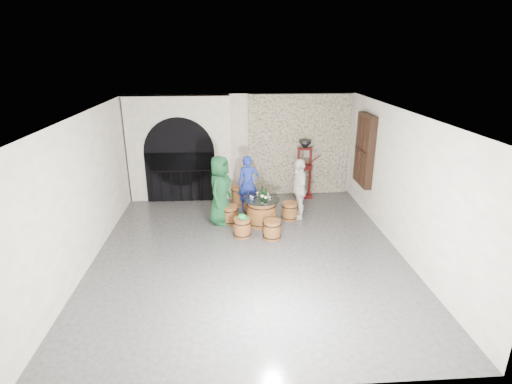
{
  "coord_description": "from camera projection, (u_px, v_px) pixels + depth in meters",
  "views": [
    {
      "loc": [
        -0.39,
        -8.28,
        4.46
      ],
      "look_at": [
        0.25,
        1.21,
        1.05
      ],
      "focal_mm": 28.0,
      "sensor_mm": 36.0,
      "label": 1
    }
  ],
  "objects": [
    {
      "name": "ceiling",
      "position": [
        248.0,
        114.0,
        8.23
      ],
      "size": [
        8.0,
        8.0,
        0.0
      ],
      "primitive_type": "plane",
      "rotation": [
        3.14,
        0.0,
        0.0
      ],
      "color": "beige",
      "rests_on": "wall_back"
    },
    {
      "name": "barrel_stool_right",
      "position": [
        290.0,
        211.0,
        11.03
      ],
      "size": [
        0.46,
        0.46,
        0.49
      ],
      "color": "brown",
      "rests_on": "ground"
    },
    {
      "name": "corking_press",
      "position": [
        304.0,
        165.0,
        12.42
      ],
      "size": [
        0.76,
        0.43,
        1.85
      ],
      "rotation": [
        0.0,
        0.0,
        0.04
      ],
      "color": "#450B0C",
      "rests_on": "ground"
    },
    {
      "name": "wine_bottle_right",
      "position": [
        262.0,
        193.0,
        10.56
      ],
      "size": [
        0.08,
        0.08,
        0.32
      ],
      "color": "black",
      "rests_on": "barrel_table"
    },
    {
      "name": "wine_bottle_left",
      "position": [
        262.0,
        195.0,
        10.45
      ],
      "size": [
        0.08,
        0.08,
        0.32
      ],
      "color": "black",
      "rests_on": "barrel_table"
    },
    {
      "name": "barrel_stool_far",
      "position": [
        251.0,
        205.0,
        11.44
      ],
      "size": [
        0.46,
        0.46,
        0.49
      ],
      "color": "brown",
      "rests_on": "ground"
    },
    {
      "name": "barrel_stool_left",
      "position": [
        230.0,
        215.0,
        10.79
      ],
      "size": [
        0.46,
        0.46,
        0.49
      ],
      "color": "brown",
      "rests_on": "ground"
    },
    {
      "name": "tasting_glass_b",
      "position": [
        268.0,
        196.0,
        10.6
      ],
      "size": [
        0.05,
        0.05,
        0.1
      ],
      "primitive_type": null,
      "color": "#AD6021",
      "rests_on": "barrel_table"
    },
    {
      "name": "side_barrel",
      "position": [
        239.0,
        196.0,
        11.98
      ],
      "size": [
        0.47,
        0.47,
        0.63
      ],
      "rotation": [
        0.0,
        0.0,
        -0.43
      ],
      "color": "brown",
      "rests_on": "ground"
    },
    {
      "name": "ground",
      "position": [
        249.0,
        252.0,
        9.31
      ],
      "size": [
        8.0,
        8.0,
        0.0
      ],
      "primitive_type": "plane",
      "color": "#2F2F32",
      "rests_on": "ground"
    },
    {
      "name": "tasting_glass_e",
      "position": [
        270.0,
        198.0,
        10.44
      ],
      "size": [
        0.05,
        0.05,
        0.1
      ],
      "primitive_type": null,
      "color": "#AD6021",
      "rests_on": "barrel_table"
    },
    {
      "name": "wall_front",
      "position": [
        264.0,
        291.0,
        5.01
      ],
      "size": [
        8.0,
        0.0,
        8.0
      ],
      "primitive_type": "plane",
      "rotation": [
        -1.57,
        0.0,
        0.0
      ],
      "color": "silver",
      "rests_on": "ground"
    },
    {
      "name": "tasting_glass_f",
      "position": [
        251.0,
        197.0,
        10.5
      ],
      "size": [
        0.05,
        0.05,
        0.1
      ],
      "primitive_type": null,
      "color": "#AD6021",
      "rests_on": "barrel_table"
    },
    {
      "name": "barrel_stool_near_left",
      "position": [
        242.0,
        227.0,
        10.01
      ],
      "size": [
        0.46,
        0.46,
        0.49
      ],
      "color": "brown",
      "rests_on": "ground"
    },
    {
      "name": "control_box",
      "position": [
        307.0,
        154.0,
        12.61
      ],
      "size": [
        0.18,
        0.1,
        0.22
      ],
      "primitive_type": "cube",
      "color": "silver",
      "rests_on": "wall_back"
    },
    {
      "name": "shuttered_window",
      "position": [
        364.0,
        150.0,
        11.17
      ],
      "size": [
        0.23,
        1.1,
        2.0
      ],
      "color": "black",
      "rests_on": "wall_right"
    },
    {
      "name": "person_blue",
      "position": [
        248.0,
        184.0,
        11.47
      ],
      "size": [
        0.61,
        0.42,
        1.63
      ],
      "primitive_type": "imported",
      "rotation": [
        0.0,
        0.0,
        0.05
      ],
      "color": "navy",
      "rests_on": "ground"
    },
    {
      "name": "stone_facing_panel",
      "position": [
        299.0,
        145.0,
        12.58
      ],
      "size": [
        3.2,
        0.12,
        3.18
      ],
      "primitive_type": "cube",
      "color": "#B0A68C",
      "rests_on": "ground"
    },
    {
      "name": "tasting_glass_c",
      "position": [
        257.0,
        194.0,
        10.76
      ],
      "size": [
        0.05,
        0.05,
        0.1
      ],
      "primitive_type": null,
      "color": "#AD6021",
      "rests_on": "barrel_table"
    },
    {
      "name": "tasting_glass_a",
      "position": [
        252.0,
        198.0,
        10.44
      ],
      "size": [
        0.05,
        0.05,
        0.1
      ],
      "primitive_type": null,
      "color": "#AD6021",
      "rests_on": "barrel_table"
    },
    {
      "name": "wine_bottle_center",
      "position": [
        266.0,
        196.0,
        10.36
      ],
      "size": [
        0.08,
        0.08,
        0.32
      ],
      "color": "black",
      "rests_on": "barrel_table"
    },
    {
      "name": "person_green",
      "position": [
        220.0,
        190.0,
        10.59
      ],
      "size": [
        0.9,
        1.07,
        1.87
      ],
      "primitive_type": "imported",
      "rotation": [
        0.0,
        0.0,
        1.18
      ],
      "color": "#113F20",
      "rests_on": "ground"
    },
    {
      "name": "tasting_glass_d",
      "position": [
        267.0,
        194.0,
        10.73
      ],
      "size": [
        0.05,
        0.05,
        0.1
      ],
      "primitive_type": null,
      "color": "#AD6021",
      "rests_on": "barrel_table"
    },
    {
      "name": "arched_opening",
      "position": [
        180.0,
        149.0,
        12.16
      ],
      "size": [
        3.1,
        0.6,
        3.19
      ],
      "color": "silver",
      "rests_on": "ground"
    },
    {
      "name": "wall_left",
      "position": [
        85.0,
        191.0,
        8.55
      ],
      "size": [
        0.0,
        8.0,
        8.0
      ],
      "primitive_type": "plane",
      "rotation": [
        1.57,
        0.0,
        1.57
      ],
      "color": "silver",
      "rests_on": "ground"
    },
    {
      "name": "person_white",
      "position": [
        299.0,
        189.0,
        10.94
      ],
      "size": [
        0.42,
        0.99,
        1.69
      ],
      "primitive_type": "imported",
      "rotation": [
        0.0,
        0.0,
        -1.57
      ],
      "color": "silver",
      "rests_on": "ground"
    },
    {
      "name": "barrel_table",
      "position": [
        262.0,
        212.0,
        10.64
      ],
      "size": [
        0.96,
        0.96,
        0.74
      ],
      "color": "brown",
      "rests_on": "ground"
    },
    {
      "name": "barrel_stool_near_right",
      "position": [
        272.0,
        229.0,
        9.9
      ],
      "size": [
        0.46,
        0.46,
        0.49
      ],
      "color": "brown",
      "rests_on": "ground"
    },
    {
      "name": "wall_right",
      "position": [
        403.0,
        184.0,
        8.99
      ],
      "size": [
        0.0,
        8.0,
        8.0
      ],
      "primitive_type": "plane",
      "rotation": [
        1.57,
        0.0,
        -1.57
      ],
      "color": "silver",
      "rests_on": "ground"
    },
    {
      "name": "wall_back",
      "position": [
        242.0,
        146.0,
        12.53
      ],
      "size": [
        8.0,
        0.0,
        8.0
      ],
      "primitive_type": "plane",
      "rotation": [
        1.57,
        0.0,
        0.0
      ],
      "color": "silver",
      "rests_on": "ground"
    },
    {
      "name": "green_cap",
      "position": [
        242.0,
        217.0,
        9.91
      ],
      "size": [
        0.26,
        0.22,
        0.12
      ],
      "color": "#0C8E3E",
      "rests_on": "barrel_stool_near_left"
    }
  ]
}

